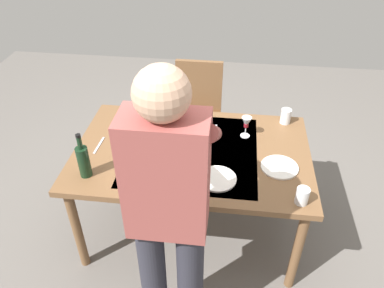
# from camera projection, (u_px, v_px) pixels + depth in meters

# --- Properties ---
(ground_plane) EXTENTS (6.00, 6.00, 0.00)m
(ground_plane) POSITION_uv_depth(u_px,v_px,m) (192.00, 226.00, 2.90)
(ground_plane) COLOR #66605B
(dining_table) EXTENTS (1.53, 0.98, 0.73)m
(dining_table) POSITION_uv_depth(u_px,v_px,m) (192.00, 158.00, 2.50)
(dining_table) COLOR brown
(dining_table) RESTS_ON ground_plane
(chair_near) EXTENTS (0.40, 0.40, 0.91)m
(chair_near) POSITION_uv_depth(u_px,v_px,m) (198.00, 107.00, 3.28)
(chair_near) COLOR #523019
(chair_near) RESTS_ON ground_plane
(person_server) EXTENTS (0.42, 0.61, 1.69)m
(person_server) POSITION_uv_depth(u_px,v_px,m) (169.00, 210.00, 1.73)
(person_server) COLOR #2D2D38
(person_server) RESTS_ON ground_plane
(wine_bottle) EXTENTS (0.07, 0.07, 0.30)m
(wine_bottle) POSITION_uv_depth(u_px,v_px,m) (83.00, 161.00, 2.20)
(wine_bottle) COLOR black
(wine_bottle) RESTS_ON dining_table
(wine_glass_left) EXTENTS (0.07, 0.07, 0.15)m
(wine_glass_left) POSITION_uv_depth(u_px,v_px,m) (246.00, 123.00, 2.53)
(wine_glass_left) COLOR white
(wine_glass_left) RESTS_ON dining_table
(wine_glass_right) EXTENTS (0.07, 0.07, 0.15)m
(wine_glass_right) POSITION_uv_depth(u_px,v_px,m) (141.00, 106.00, 2.70)
(wine_glass_right) COLOR white
(wine_glass_right) RESTS_ON dining_table
(water_cup_near_left) EXTENTS (0.07, 0.07, 0.10)m
(water_cup_near_left) POSITION_uv_depth(u_px,v_px,m) (302.00, 196.00, 2.05)
(water_cup_near_left) COLOR silver
(water_cup_near_left) RESTS_ON dining_table
(water_cup_near_right) EXTENTS (0.07, 0.07, 0.09)m
(water_cup_near_right) POSITION_uv_depth(u_px,v_px,m) (178.00, 184.00, 2.13)
(water_cup_near_right) COLOR silver
(water_cup_near_right) RESTS_ON dining_table
(water_cup_far_left) EXTENTS (0.07, 0.07, 0.11)m
(water_cup_far_left) POSITION_uv_depth(u_px,v_px,m) (286.00, 116.00, 2.69)
(water_cup_far_left) COLOR silver
(water_cup_far_left) RESTS_ON dining_table
(serving_bowl_pasta) EXTENTS (0.30, 0.30, 0.07)m
(serving_bowl_pasta) POSITION_uv_depth(u_px,v_px,m) (145.00, 169.00, 2.26)
(serving_bowl_pasta) COLOR white
(serving_bowl_pasta) RESTS_ON dining_table
(dinner_plate_near) EXTENTS (0.23, 0.23, 0.01)m
(dinner_plate_near) POSITION_uv_depth(u_px,v_px,m) (217.00, 179.00, 2.23)
(dinner_plate_near) COLOR white
(dinner_plate_near) RESTS_ON dining_table
(dinner_plate_far) EXTENTS (0.23, 0.23, 0.01)m
(dinner_plate_far) POSITION_uv_depth(u_px,v_px,m) (280.00, 167.00, 2.32)
(dinner_plate_far) COLOR white
(dinner_plate_far) RESTS_ON dining_table
(table_knife) EXTENTS (0.06, 0.20, 0.00)m
(table_knife) POSITION_uv_depth(u_px,v_px,m) (212.00, 133.00, 2.62)
(table_knife) COLOR silver
(table_knife) RESTS_ON dining_table
(table_fork) EXTENTS (0.02, 0.18, 0.00)m
(table_fork) POSITION_uv_depth(u_px,v_px,m) (99.00, 145.00, 2.50)
(table_fork) COLOR silver
(table_fork) RESTS_ON dining_table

